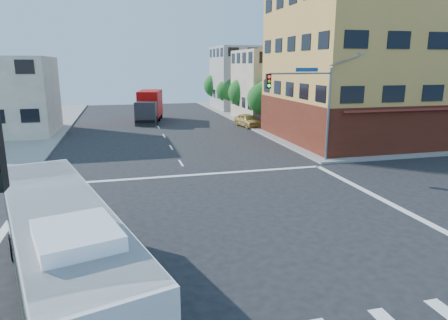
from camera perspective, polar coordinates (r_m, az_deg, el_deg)
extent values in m
plane|color=black|center=(18.01, -0.03, -10.17)|extent=(120.00, 120.00, 0.00)
cube|color=gray|center=(64.63, 23.08, 6.10)|extent=(50.00, 50.00, 0.15)
cube|color=gold|center=(42.05, 21.06, 12.33)|extent=(18.00, 15.00, 14.00)
cube|color=#541E13|center=(42.38, 20.49, 5.58)|extent=(18.09, 15.08, 4.00)
cube|color=maroon|center=(36.64, 27.00, 6.38)|extent=(16.00, 1.60, 0.51)
cube|color=beige|center=(54.31, 8.62, 10.49)|extent=(12.00, 10.00, 9.00)
cube|color=gray|center=(67.40, 3.93, 11.60)|extent=(12.00, 10.00, 10.00)
cylinder|color=slate|center=(30.86, 14.66, 6.14)|extent=(0.18, 0.18, 7.00)
cylinder|color=slate|center=(29.28, 10.89, 12.05)|extent=(5.01, 0.62, 0.12)
cube|color=black|center=(28.09, 6.35, 11.13)|extent=(0.32, 0.30, 1.00)
sphere|color=#FF0C0C|center=(27.92, 6.49, 11.73)|extent=(0.20, 0.20, 0.20)
sphere|color=yellow|center=(27.94, 6.47, 11.12)|extent=(0.20, 0.20, 0.20)
sphere|color=#19FF33|center=(27.95, 6.46, 10.50)|extent=(0.20, 0.20, 0.20)
cube|color=navy|center=(29.53, 11.77, 12.51)|extent=(1.80, 0.22, 0.28)
cube|color=gray|center=(32.14, 18.96, 14.19)|extent=(0.50, 0.22, 0.14)
cylinder|color=#3B2215|center=(47.17, 5.46, 5.83)|extent=(0.28, 0.28, 1.92)
sphere|color=#18551B|center=(46.91, 5.52, 8.74)|extent=(3.60, 3.60, 3.60)
sphere|color=#18551B|center=(46.71, 6.14, 9.81)|extent=(2.52, 2.52, 2.52)
cylinder|color=#3B2215|center=(54.70, 2.61, 6.97)|extent=(0.28, 0.28, 1.99)
sphere|color=#18551B|center=(54.47, 2.64, 9.60)|extent=(3.80, 3.80, 3.80)
sphere|color=#18551B|center=(54.25, 3.16, 10.58)|extent=(2.66, 2.66, 2.66)
cylinder|color=#3B2215|center=(62.36, 0.45, 7.74)|extent=(0.28, 0.28, 1.89)
sphere|color=#18551B|center=(62.17, 0.45, 9.86)|extent=(3.40, 3.40, 3.40)
sphere|color=#18551B|center=(61.93, 0.89, 10.63)|extent=(2.38, 2.38, 2.38)
cylinder|color=#3B2215|center=(70.08, -1.24, 8.44)|extent=(0.28, 0.28, 2.03)
sphere|color=#18551B|center=(69.90, -1.25, 10.57)|extent=(4.00, 4.00, 4.00)
sphere|color=#18551B|center=(69.65, -0.87, 11.39)|extent=(2.80, 2.80, 2.80)
cube|color=black|center=(13.95, -21.74, -16.16)|extent=(5.80, 12.21, 0.45)
cube|color=white|center=(13.41, -22.21, -11.61)|extent=(5.79, 12.19, 2.84)
cube|color=black|center=(13.34, -22.27, -10.92)|extent=(5.73, 11.86, 1.25)
cube|color=black|center=(18.92, -25.03, -4.35)|extent=(2.26, 0.71, 1.34)
cube|color=#E5590C|center=(18.69, -25.34, -1.41)|extent=(1.84, 0.58, 0.28)
cube|color=white|center=(12.91, -22.74, -6.11)|extent=(5.67, 11.94, 0.12)
cube|color=white|center=(10.06, -20.33, -9.99)|extent=(2.32, 2.60, 0.36)
cube|color=#097138|center=(13.20, -27.27, -16.06)|extent=(1.55, 5.27, 0.28)
cube|color=#097138|center=(13.48, -16.04, -14.38)|extent=(1.55, 5.27, 0.28)
cylinder|color=black|center=(17.34, -27.79, -10.92)|extent=(0.58, 1.08, 1.04)
cylinder|color=#99999E|center=(17.34, -28.26, -10.98)|extent=(0.18, 0.51, 0.52)
cylinder|color=black|center=(17.54, -19.93, -9.85)|extent=(0.58, 1.08, 1.04)
cylinder|color=#99999E|center=(17.56, -19.48, -9.79)|extent=(0.18, 0.51, 0.52)
cube|color=#26262B|center=(49.70, -11.05, 6.55)|extent=(2.91, 2.83, 2.81)
cube|color=black|center=(48.64, -11.24, 6.90)|extent=(2.24, 0.54, 1.08)
cube|color=#AE0604|center=(53.66, -10.48, 8.00)|extent=(3.75, 6.45, 3.24)
cube|color=black|center=(52.56, -10.59, 6.04)|extent=(4.06, 8.95, 0.32)
cylinder|color=black|center=(50.19, -12.26, 5.56)|extent=(0.51, 1.12, 1.08)
cylinder|color=black|center=(49.87, -9.67, 5.63)|extent=(0.51, 1.12, 1.08)
cylinder|color=black|center=(53.26, -11.72, 6.03)|extent=(0.51, 1.12, 1.08)
cylinder|color=black|center=(52.96, -9.28, 6.09)|extent=(0.51, 1.12, 1.08)
cylinder|color=black|center=(55.91, -11.31, 6.39)|extent=(0.51, 1.12, 1.08)
cylinder|color=black|center=(55.63, -8.98, 6.45)|extent=(0.51, 1.12, 1.08)
imported|color=#B79444|center=(47.48, 3.40, 5.69)|extent=(2.49, 4.78, 1.55)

